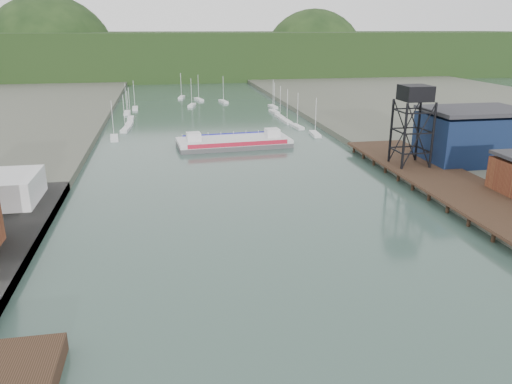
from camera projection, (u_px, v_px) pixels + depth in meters
name	position (u px, v px, depth m)	size (l,w,h in m)	color
ground	(343.00, 380.00, 42.95)	(600.00, 600.00, 0.00)	#2F4A42
east_pier	(452.00, 183.00, 90.74)	(14.00, 70.00, 2.45)	black
lift_tower	(415.00, 98.00, 98.21)	(6.50, 6.50, 16.00)	black
blue_shed	(472.00, 136.00, 105.36)	(20.50, 14.50, 11.30)	#0C1736
marina_sailboats	(205.00, 114.00, 172.12)	(57.71, 92.65, 0.90)	silver
distant_hills	(177.00, 58.00, 320.32)	(500.00, 120.00, 80.00)	black
chain_ferry	(234.00, 142.00, 126.92)	(29.06, 13.36, 4.08)	#4D4D50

